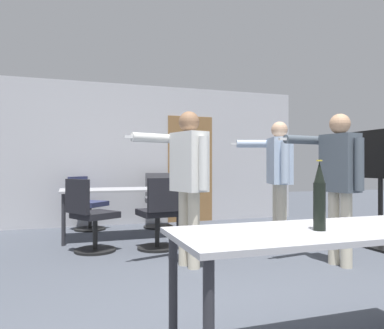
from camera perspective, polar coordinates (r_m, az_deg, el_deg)
back_wall at (r=7.09m, az=-8.66°, el=1.49°), size 6.63×0.12×2.60m
conference_table_near at (r=2.24m, az=19.49°, el=-11.16°), size 1.70×0.68×0.74m
conference_table_far at (r=5.79m, az=-9.90°, el=-4.26°), size 1.94×0.82×0.74m
tv_screen at (r=5.54m, az=26.79°, el=-1.44°), size 0.44×1.04×1.57m
person_near_casual at (r=5.43m, az=13.03°, el=-0.85°), size 0.74×0.84×1.71m
person_far_watching at (r=4.02m, az=-0.63°, el=-1.26°), size 0.87×0.59×1.67m
person_right_polo at (r=4.36m, az=21.49°, el=-1.26°), size 0.81×0.58×1.65m
office_chair_side_rolled at (r=4.90m, az=-15.27°, el=-7.88°), size 0.68×0.65×0.92m
office_chair_mid_tucked at (r=6.65m, az=-15.80°, el=-5.99°), size 0.69×0.68×0.90m
office_chair_near_pushed at (r=6.69m, az=-5.18°, el=-5.61°), size 0.53×0.58×0.96m
office_chair_far_right at (r=4.88m, az=-5.00°, el=-7.82°), size 0.52×0.58×0.93m
beer_bottle at (r=2.14m, az=18.84°, el=-4.73°), size 0.07×0.07×0.38m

